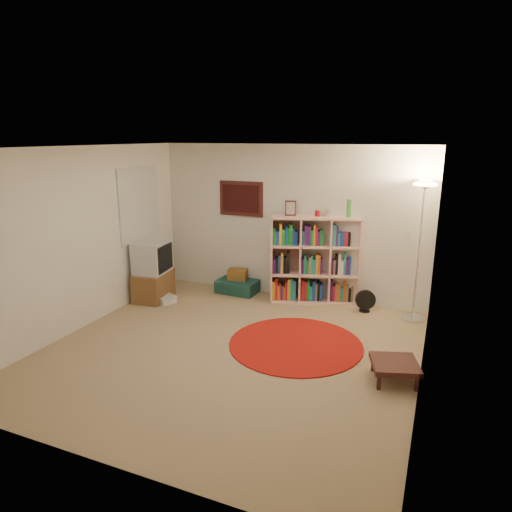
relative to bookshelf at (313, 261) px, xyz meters
The scene contains 11 objects.
room 2.23m from the bookshelf, 103.63° to the right, with size 4.54×4.54×2.54m.
bookshelf is the anchor object (origin of this frame).
floor_lamp 1.91m from the bookshelf, ahead, with size 0.49×0.49×2.05m.
floor_fan 1.03m from the bookshelf, 11.06° to the right, with size 0.31×0.21×0.35m.
tv_stand 2.61m from the bookshelf, 158.82° to the right, with size 0.54×0.72×0.98m.
dvd_box 2.50m from the bookshelf, 155.64° to the right, with size 0.41×0.38×0.11m.
suitcase 1.42m from the bookshelf, behind, with size 0.69×0.46×0.22m.
wicker_basket 1.37m from the bookshelf, behind, with size 0.36×0.28×0.18m.
paper_towel 0.60m from the bookshelf, 158.77° to the left, with size 0.17×0.17×0.28m.
red_rug 1.82m from the bookshelf, 81.33° to the right, with size 1.73×1.73×0.02m.
side_table 2.65m from the bookshelf, 53.93° to the right, with size 0.62×0.62×0.23m.
Camera 1 is at (2.32, -4.73, 2.64)m, focal length 32.00 mm.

